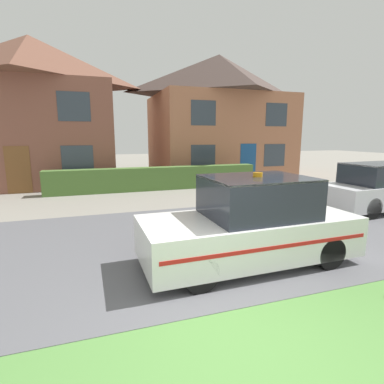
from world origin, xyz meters
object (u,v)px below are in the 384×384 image
Objects in this scene: police_car at (251,224)px; house_left at (34,110)px; house_right at (218,115)px; neighbour_car_near at (381,188)px.

house_left is at bearing -67.34° from police_car.
house_left reaches higher than police_car.
police_car is at bearing -110.63° from house_right.
police_car is 0.54× the size of house_left.
police_car reaches higher than neighbour_car_near.
house_left reaches higher than neighbour_car_near.
house_right reaches higher than neighbour_car_near.
house_right is (5.06, 13.44, 3.07)m from police_car.
police_car is at bearing -161.85° from neighbour_car_near.
house_right is (-1.36, 11.00, 3.10)m from neighbour_car_near.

